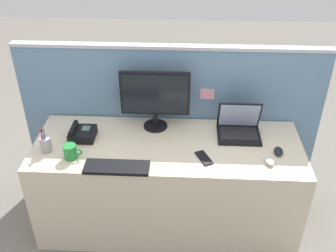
# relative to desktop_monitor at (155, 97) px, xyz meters

# --- Properties ---
(ground_plane) EXTENTS (10.00, 10.00, 0.00)m
(ground_plane) POSITION_rel_desktop_monitor_xyz_m (0.10, -0.23, -0.98)
(ground_plane) COLOR slate
(desk) EXTENTS (1.87, 0.69, 0.73)m
(desk) POSITION_rel_desktop_monitor_xyz_m (0.10, -0.23, -0.62)
(desk) COLOR beige
(desk) RESTS_ON ground_plane
(cubicle_divider) EXTENTS (2.28, 0.08, 1.31)m
(cubicle_divider) POSITION_rel_desktop_monitor_xyz_m (0.10, 0.15, -0.33)
(cubicle_divider) COLOR #6084A3
(cubicle_divider) RESTS_ON ground_plane
(desktop_monitor) EXTENTS (0.50, 0.17, 0.44)m
(desktop_monitor) POSITION_rel_desktop_monitor_xyz_m (0.00, 0.00, 0.00)
(desktop_monitor) COLOR black
(desktop_monitor) RESTS_ON desk
(laptop) EXTENTS (0.30, 0.25, 0.24)m
(laptop) POSITION_rel_desktop_monitor_xyz_m (0.60, -0.07, -0.19)
(laptop) COLOR black
(laptop) RESTS_ON desk
(desk_phone) EXTENTS (0.18, 0.18, 0.10)m
(desk_phone) POSITION_rel_desktop_monitor_xyz_m (-0.51, -0.18, -0.21)
(desk_phone) COLOR black
(desk_phone) RESTS_ON desk
(keyboard_main) EXTENTS (0.42, 0.14, 0.02)m
(keyboard_main) POSITION_rel_desktop_monitor_xyz_m (-0.21, -0.51, -0.24)
(keyboard_main) COLOR black
(keyboard_main) RESTS_ON desk
(computer_mouse_right_hand) EXTENTS (0.07, 0.11, 0.03)m
(computer_mouse_right_hand) POSITION_rel_desktop_monitor_xyz_m (0.85, -0.29, -0.23)
(computer_mouse_right_hand) COLOR black
(computer_mouse_right_hand) RESTS_ON desk
(computer_mouse_left_hand) EXTENTS (0.08, 0.11, 0.03)m
(computer_mouse_left_hand) POSITION_rel_desktop_monitor_xyz_m (0.77, -0.40, -0.23)
(computer_mouse_left_hand) COLOR silver
(computer_mouse_left_hand) RESTS_ON desk
(pen_cup) EXTENTS (0.07, 0.07, 0.19)m
(pen_cup) POSITION_rel_desktop_monitor_xyz_m (-0.71, -0.35, -0.19)
(pen_cup) COLOR #99999E
(pen_cup) RESTS_ON desk
(cell_phone_black_slab) EXTENTS (0.13, 0.17, 0.01)m
(cell_phone_black_slab) POSITION_rel_desktop_monitor_xyz_m (0.35, -0.38, -0.25)
(cell_phone_black_slab) COLOR black
(cell_phone_black_slab) RESTS_ON desk
(coffee_mug) EXTENTS (0.12, 0.09, 0.10)m
(coffee_mug) POSITION_rel_desktop_monitor_xyz_m (-0.53, -0.41, -0.20)
(coffee_mug) COLOR #238438
(coffee_mug) RESTS_ON desk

